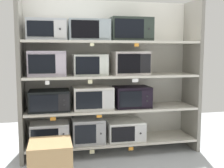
{
  "coord_description": "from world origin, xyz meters",
  "views": [
    {
      "loc": [
        -0.79,
        -3.66,
        1.39
      ],
      "look_at": [
        0.0,
        0.0,
        0.96
      ],
      "focal_mm": 44.53,
      "sensor_mm": 36.0,
      "label": 1
    }
  ],
  "objects_px": {
    "microwave_1": "(88,130)",
    "shipping_carton": "(51,163)",
    "microwave_0": "(50,133)",
    "microwave_6": "(47,63)",
    "microwave_11": "(131,30)",
    "microwave_3": "(49,100)",
    "microwave_9": "(47,30)",
    "microwave_2": "(125,130)",
    "microwave_5": "(132,97)",
    "microwave_10": "(89,30)",
    "microwave_8": "(131,63)",
    "microwave_4": "(92,98)",
    "microwave_7": "(90,65)"
  },
  "relations": [
    {
      "from": "microwave_0",
      "to": "microwave_3",
      "type": "bearing_deg",
      "value": -0.88
    },
    {
      "from": "microwave_5",
      "to": "microwave_10",
      "type": "relative_size",
      "value": 0.93
    },
    {
      "from": "microwave_1",
      "to": "shipping_carton",
      "type": "bearing_deg",
      "value": -122.51
    },
    {
      "from": "microwave_1",
      "to": "microwave_2",
      "type": "bearing_deg",
      "value": -0.0
    },
    {
      "from": "microwave_1",
      "to": "microwave_6",
      "type": "relative_size",
      "value": 0.93
    },
    {
      "from": "microwave_1",
      "to": "microwave_6",
      "type": "bearing_deg",
      "value": 179.99
    },
    {
      "from": "microwave_2",
      "to": "microwave_9",
      "type": "xyz_separation_m",
      "value": [
        -1.03,
        0.0,
        1.36
      ]
    },
    {
      "from": "microwave_5",
      "to": "microwave_6",
      "type": "height_order",
      "value": "microwave_6"
    },
    {
      "from": "microwave_3",
      "to": "microwave_9",
      "type": "height_order",
      "value": "microwave_9"
    },
    {
      "from": "microwave_3",
      "to": "microwave_11",
      "type": "relative_size",
      "value": 0.92
    },
    {
      "from": "microwave_6",
      "to": "shipping_carton",
      "type": "bearing_deg",
      "value": -88.22
    },
    {
      "from": "microwave_8",
      "to": "shipping_carton",
      "type": "height_order",
      "value": "microwave_8"
    },
    {
      "from": "microwave_1",
      "to": "microwave_7",
      "type": "relative_size",
      "value": 0.99
    },
    {
      "from": "microwave_3",
      "to": "microwave_5",
      "type": "distance_m",
      "value": 1.12
    },
    {
      "from": "microwave_7",
      "to": "microwave_10",
      "type": "relative_size",
      "value": 0.85
    },
    {
      "from": "microwave_5",
      "to": "microwave_11",
      "type": "xyz_separation_m",
      "value": [
        -0.02,
        -0.0,
        0.92
      ]
    },
    {
      "from": "microwave_0",
      "to": "microwave_6",
      "type": "distance_m",
      "value": 0.92
    },
    {
      "from": "microwave_0",
      "to": "microwave_1",
      "type": "height_order",
      "value": "microwave_1"
    },
    {
      "from": "microwave_2",
      "to": "microwave_4",
      "type": "bearing_deg",
      "value": 179.99
    },
    {
      "from": "microwave_0",
      "to": "microwave_10",
      "type": "height_order",
      "value": "microwave_10"
    },
    {
      "from": "microwave_1",
      "to": "microwave_5",
      "type": "relative_size",
      "value": 0.91
    },
    {
      "from": "microwave_8",
      "to": "microwave_9",
      "type": "distance_m",
      "value": 1.19
    },
    {
      "from": "microwave_5",
      "to": "microwave_9",
      "type": "height_order",
      "value": "microwave_9"
    },
    {
      "from": "microwave_8",
      "to": "microwave_9",
      "type": "height_order",
      "value": "microwave_9"
    },
    {
      "from": "microwave_11",
      "to": "shipping_carton",
      "type": "height_order",
      "value": "microwave_11"
    },
    {
      "from": "microwave_1",
      "to": "microwave_11",
      "type": "bearing_deg",
      "value": -0.02
    },
    {
      "from": "microwave_2",
      "to": "shipping_carton",
      "type": "xyz_separation_m",
      "value": [
        -1.01,
        -0.78,
        -0.08
      ]
    },
    {
      "from": "microwave_3",
      "to": "microwave_6",
      "type": "xyz_separation_m",
      "value": [
        -0.02,
        0.0,
        0.48
      ]
    },
    {
      "from": "microwave_2",
      "to": "shipping_carton",
      "type": "height_order",
      "value": "shipping_carton"
    },
    {
      "from": "microwave_4",
      "to": "microwave_10",
      "type": "height_order",
      "value": "microwave_10"
    },
    {
      "from": "microwave_9",
      "to": "microwave_8",
      "type": "bearing_deg",
      "value": -0.02
    },
    {
      "from": "microwave_2",
      "to": "microwave_5",
      "type": "bearing_deg",
      "value": 0.02
    },
    {
      "from": "microwave_5",
      "to": "shipping_carton",
      "type": "xyz_separation_m",
      "value": [
        -1.11,
        -0.78,
        -0.55
      ]
    },
    {
      "from": "microwave_7",
      "to": "microwave_9",
      "type": "distance_m",
      "value": 0.71
    },
    {
      "from": "microwave_6",
      "to": "microwave_10",
      "type": "xyz_separation_m",
      "value": [
        0.54,
        -0.0,
        0.43
      ]
    },
    {
      "from": "microwave_6",
      "to": "microwave_11",
      "type": "distance_m",
      "value": 1.2
    },
    {
      "from": "microwave_6",
      "to": "microwave_11",
      "type": "height_order",
      "value": "microwave_11"
    },
    {
      "from": "microwave_1",
      "to": "shipping_carton",
      "type": "relative_size",
      "value": 0.97
    },
    {
      "from": "microwave_1",
      "to": "microwave_4",
      "type": "relative_size",
      "value": 0.84
    },
    {
      "from": "microwave_0",
      "to": "microwave_1",
      "type": "bearing_deg",
      "value": 0.0
    },
    {
      "from": "microwave_8",
      "to": "microwave_11",
      "type": "height_order",
      "value": "microwave_11"
    },
    {
      "from": "microwave_4",
      "to": "microwave_11",
      "type": "xyz_separation_m",
      "value": [
        0.53,
        -0.0,
        0.91
      ]
    },
    {
      "from": "microwave_2",
      "to": "microwave_9",
      "type": "distance_m",
      "value": 1.7
    },
    {
      "from": "microwave_8",
      "to": "microwave_3",
      "type": "bearing_deg",
      "value": 180.0
    },
    {
      "from": "microwave_8",
      "to": "microwave_10",
      "type": "bearing_deg",
      "value": -180.0
    },
    {
      "from": "microwave_3",
      "to": "microwave_8",
      "type": "relative_size",
      "value": 1.07
    },
    {
      "from": "microwave_3",
      "to": "shipping_carton",
      "type": "distance_m",
      "value": 0.94
    },
    {
      "from": "microwave_1",
      "to": "microwave_8",
      "type": "xyz_separation_m",
      "value": [
        0.6,
        -0.0,
        0.9
      ]
    },
    {
      "from": "microwave_6",
      "to": "microwave_10",
      "type": "distance_m",
      "value": 0.69
    },
    {
      "from": "microwave_0",
      "to": "microwave_10",
      "type": "relative_size",
      "value": 0.94
    }
  ]
}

